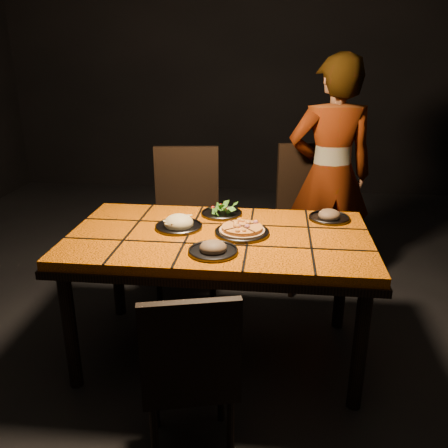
# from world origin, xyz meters

# --- Properties ---
(room_shell) EXTENTS (6.04, 7.04, 3.08)m
(room_shell) POSITION_xyz_m (0.00, 0.00, 1.50)
(room_shell) COLOR black
(room_shell) RESTS_ON ground
(dining_table) EXTENTS (1.62, 0.92, 0.75)m
(dining_table) POSITION_xyz_m (0.00, 0.00, 0.67)
(dining_table) COLOR orange
(dining_table) RESTS_ON ground
(chair_near) EXTENTS (0.46, 0.46, 0.84)m
(chair_near) POSITION_xyz_m (-0.02, -0.80, 0.48)
(chair_near) COLOR black
(chair_near) RESTS_ON ground
(chair_far_left) EXTENTS (0.52, 0.52, 1.03)m
(chair_far_left) POSITION_xyz_m (-0.34, 0.85, 0.59)
(chair_far_left) COLOR black
(chair_far_left) RESTS_ON ground
(chair_far_right) EXTENTS (0.55, 0.55, 1.03)m
(chair_far_right) POSITION_xyz_m (0.55, 1.05, 0.59)
(chair_far_right) COLOR black
(chair_far_right) RESTS_ON ground
(diner) EXTENTS (0.66, 0.49, 1.67)m
(diner) POSITION_xyz_m (0.67, 1.00, 0.83)
(diner) COLOR brown
(diner) RESTS_ON ground
(plate_pizza) EXTENTS (0.34, 0.34, 0.04)m
(plate_pizza) POSITION_xyz_m (0.12, 0.01, 0.77)
(plate_pizza) COLOR #3B3C41
(plate_pizza) RESTS_ON dining_table
(plate_pasta) EXTENTS (0.26, 0.26, 0.09)m
(plate_pasta) POSITION_xyz_m (-0.23, 0.06, 0.77)
(plate_pasta) COLOR #3B3C41
(plate_pasta) RESTS_ON dining_table
(plate_salad) EXTENTS (0.24, 0.24, 0.07)m
(plate_salad) POSITION_xyz_m (-0.02, 0.31, 0.78)
(plate_salad) COLOR #3B3C41
(plate_salad) RESTS_ON dining_table
(plate_mushroom_a) EXTENTS (0.24, 0.24, 0.08)m
(plate_mushroom_a) POSITION_xyz_m (0.00, -0.26, 0.77)
(plate_mushroom_a) COLOR #3B3C41
(plate_mushroom_a) RESTS_ON dining_table
(plate_mushroom_b) EXTENTS (0.24, 0.24, 0.08)m
(plate_mushroom_b) POSITION_xyz_m (0.61, 0.30, 0.77)
(plate_mushroom_b) COLOR #3B3C41
(plate_mushroom_b) RESTS_ON dining_table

